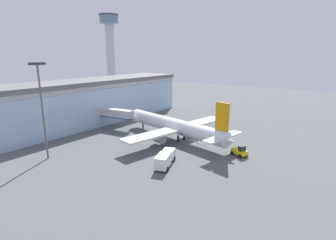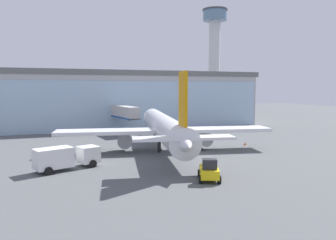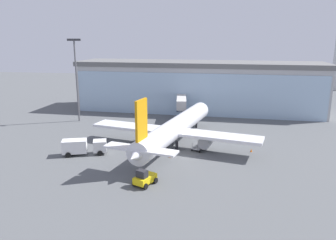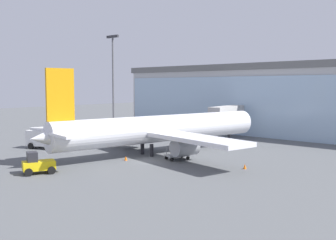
# 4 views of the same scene
# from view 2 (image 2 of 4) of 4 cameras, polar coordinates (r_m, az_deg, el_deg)

# --- Properties ---
(ground) EXTENTS (240.00, 240.00, 0.00)m
(ground) POSITION_cam_2_polar(r_m,az_deg,el_deg) (46.31, 3.56, -5.93)
(ground) COLOR #545659
(terminal_building) EXTENTS (65.55, 16.81, 13.17)m
(terminal_building) POSITION_cam_2_polar(r_m,az_deg,el_deg) (79.03, -7.52, 3.63)
(terminal_building) COLOR #B2B2B2
(terminal_building) RESTS_ON ground
(jet_bridge) EXTENTS (3.76, 13.19, 5.60)m
(jet_bridge) POSITION_cam_2_polar(r_m,az_deg,el_deg) (68.01, -7.97, 1.32)
(jet_bridge) COLOR beige
(jet_bridge) RESTS_ON ground
(control_tower) EXTENTS (10.22, 10.22, 41.39)m
(control_tower) POSITION_cam_2_polar(r_m,az_deg,el_deg) (140.23, 8.10, 12.35)
(control_tower) COLOR silver
(control_tower) RESTS_ON ground
(airplane) EXTENTS (31.50, 34.79, 11.03)m
(airplane) POSITION_cam_2_polar(r_m,az_deg,el_deg) (48.86, -0.61, -1.37)
(airplane) COLOR silver
(airplane) RESTS_ON ground
(catering_truck) EXTENTS (7.62, 4.44, 2.65)m
(catering_truck) POSITION_cam_2_polar(r_m,az_deg,el_deg) (39.03, -17.46, -6.16)
(catering_truck) COLOR silver
(catering_truck) RESTS_ON ground
(baggage_cart) EXTENTS (2.55, 3.20, 1.50)m
(baggage_cart) POSITION_cam_2_polar(r_m,az_deg,el_deg) (49.60, 4.91, -4.58)
(baggage_cart) COLOR gray
(baggage_cart) RESTS_ON ground
(pushback_tug) EXTENTS (3.22, 3.66, 2.30)m
(pushback_tug) POSITION_cam_2_polar(r_m,az_deg,el_deg) (33.38, 7.18, -8.81)
(pushback_tug) COLOR yellow
(pushback_tug) RESTS_ON ground
(safety_cone_nose) EXTENTS (0.36, 0.36, 0.55)m
(safety_cone_nose) POSITION_cam_2_polar(r_m,az_deg,el_deg) (43.79, 2.35, -6.23)
(safety_cone_nose) COLOR orange
(safety_cone_nose) RESTS_ON ground
(safety_cone_wingtip) EXTENTS (0.36, 0.36, 0.55)m
(safety_cone_wingtip) POSITION_cam_2_polar(r_m,az_deg,el_deg) (54.68, 13.28, -3.99)
(safety_cone_wingtip) COLOR orange
(safety_cone_wingtip) RESTS_ON ground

